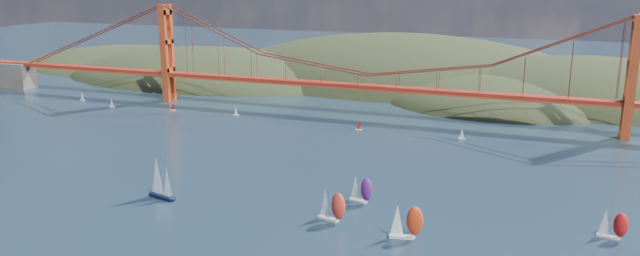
% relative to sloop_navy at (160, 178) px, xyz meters
% --- Properties ---
extents(headlands, '(725.00, 225.00, 96.00)m').
position_rel_sloop_navy_xyz_m(headlands, '(76.73, 235.91, -19.28)').
color(headlands, black).
rests_on(headlands, ground).
extents(bridge, '(552.00, 12.00, 55.00)m').
position_rel_sloop_navy_xyz_m(bridge, '(30.03, 137.62, 25.41)').
color(bridge, maroon).
rests_on(bridge, ground).
extents(sloop_navy, '(10.39, 6.75, 15.47)m').
position_rel_sloop_navy_xyz_m(sloop_navy, '(0.00, 0.00, 0.00)').
color(sloop_navy, black).
rests_on(sloop_navy, ground).
extents(racer_0, '(9.63, 5.70, 10.80)m').
position_rel_sloop_navy_xyz_m(racer_0, '(59.70, 1.51, -1.72)').
color(racer_0, silver).
rests_on(racer_0, ground).
extents(racer_1, '(9.78, 5.29, 10.97)m').
position_rel_sloop_navy_xyz_m(racer_1, '(83.56, -3.14, -1.64)').
color(racer_1, silver).
rests_on(racer_1, ground).
extents(racer_2, '(8.13, 4.18, 9.13)m').
position_rel_sloop_navy_xyz_m(racer_2, '(138.27, 17.25, -2.51)').
color(racer_2, silver).
rests_on(racer_2, ground).
extents(racer_rwb, '(8.78, 5.27, 9.84)m').
position_rel_sloop_navy_xyz_m(racer_rwb, '(63.43, 19.63, -2.18)').
color(racer_rwb, white).
rests_on(racer_rwb, ground).
extents(distant_boat_0, '(3.00, 2.00, 4.70)m').
position_rel_sloop_navy_xyz_m(distant_boat_0, '(-136.06, 119.90, -4.42)').
color(distant_boat_0, silver).
rests_on(distant_boat_0, ground).
extents(distant_boat_1, '(3.00, 2.00, 4.70)m').
position_rel_sloop_navy_xyz_m(distant_boat_1, '(-107.97, 110.71, -4.42)').
color(distant_boat_1, silver).
rests_on(distant_boat_1, ground).
extents(distant_boat_2, '(3.00, 2.00, 4.70)m').
position_rel_sloop_navy_xyz_m(distant_boat_2, '(-71.57, 114.96, -4.42)').
color(distant_boat_2, silver).
rests_on(distant_boat_2, ground).
extents(distant_boat_3, '(3.00, 2.00, 4.70)m').
position_rel_sloop_navy_xyz_m(distant_boat_3, '(-34.00, 116.70, -4.42)').
color(distant_boat_3, silver).
rests_on(distant_boat_3, ground).
extents(distant_boat_8, '(3.00, 2.00, 4.70)m').
position_rel_sloop_navy_xyz_m(distant_boat_8, '(83.27, 110.39, -4.42)').
color(distant_boat_8, silver).
rests_on(distant_boat_8, ground).
extents(distant_boat_9, '(3.00, 2.00, 4.70)m').
position_rel_sloop_navy_xyz_m(distant_boat_9, '(35.08, 109.98, -4.42)').
color(distant_boat_9, silver).
rests_on(distant_boat_9, ground).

